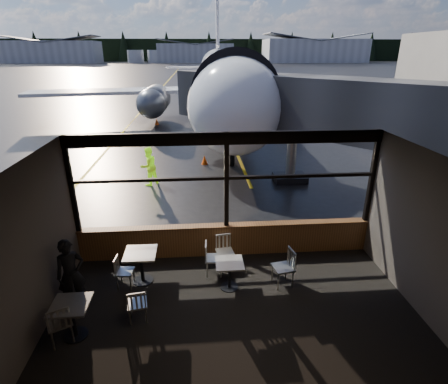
{
  "coord_description": "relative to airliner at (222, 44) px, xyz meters",
  "views": [
    {
      "loc": [
        -0.75,
        -8.53,
        5.36
      ],
      "look_at": [
        0.02,
        1.0,
        1.5
      ],
      "focal_mm": 28.0,
      "sensor_mm": 36.0,
      "label": 1
    }
  ],
  "objects": [
    {
      "name": "fuel_tank_a",
      "position": [
        -31.5,
        160.87,
        -2.86
      ],
      "size": [
        8.0,
        8.0,
        6.0
      ],
      "primitive_type": "cylinder",
      "color": "silver",
      "rests_on": "ground_plane"
    },
    {
      "name": "window_sill",
      "position": [
        -1.5,
        -21.13,
        -5.41
      ],
      "size": [
        8.0,
        0.28,
        0.9
      ],
      "primitive_type": "cube",
      "color": "brown",
      "rests_on": "ground"
    },
    {
      "name": "mullion_right",
      "position": [
        2.45,
        -21.13,
        -3.66
      ],
      "size": [
        0.12,
        0.12,
        2.6
      ],
      "primitive_type": "cube",
      "color": "black",
      "rests_on": "ground"
    },
    {
      "name": "passenger",
      "position": [
        -5.09,
        -22.99,
        -5.03
      ],
      "size": [
        0.72,
        0.63,
        1.65
      ],
      "primitive_type": "imported",
      "rotation": [
        0.0,
        0.0,
        0.49
      ],
      "color": "black",
      "rests_on": "carpet_floor"
    },
    {
      "name": "jet_bridge",
      "position": [
        2.1,
        -15.63,
        -3.62
      ],
      "size": [
        8.41,
        10.28,
        4.48
      ],
      "primitive_type": null,
      "color": "#2C2C2E",
      "rests_on": "ground_plane"
    },
    {
      "name": "wall_left",
      "position": [
        -5.5,
        -24.13,
        -4.11
      ],
      "size": [
        0.04,
        6.0,
        3.5
      ],
      "primitive_type": "cube",
      "color": "#4A413B",
      "rests_on": "ground"
    },
    {
      "name": "window_transom",
      "position": [
        -1.5,
        -21.13,
        -3.56
      ],
      "size": [
        8.0,
        0.1,
        0.08
      ],
      "primitive_type": "cube",
      "color": "black",
      "rests_on": "ground"
    },
    {
      "name": "airliner",
      "position": [
        0.0,
        0.0,
        0.0
      ],
      "size": [
        33.43,
        39.57,
        11.72
      ],
      "primitive_type": null,
      "rotation": [
        0.0,
        0.0,
        -0.04
      ],
      "color": "white",
      "rests_on": "ground_plane"
    },
    {
      "name": "mullion_centre",
      "position": [
        -1.5,
        -21.13,
        -3.66
      ],
      "size": [
        0.12,
        0.12,
        2.6
      ],
      "primitive_type": "cube",
      "color": "black",
      "rests_on": "ground"
    },
    {
      "name": "cone_wing",
      "position": [
        -5.33,
        -1.83,
        -5.63
      ],
      "size": [
        0.33,
        0.33,
        0.46
      ],
      "primitive_type": "cone",
      "color": "#EA4C07",
      "rests_on": "ground_plane"
    },
    {
      "name": "ceiling",
      "position": [
        -1.5,
        -24.13,
        -2.36
      ],
      "size": [
        8.0,
        6.0,
        0.04
      ],
      "primitive_type": "cube",
      "color": "#38332D",
      "rests_on": "ground"
    },
    {
      "name": "hangar_right",
      "position": [
        58.5,
        156.87,
        0.14
      ],
      "size": [
        50.0,
        20.0,
        12.0
      ],
      "primitive_type": null,
      "color": "silver",
      "rests_on": "ground_plane"
    },
    {
      "name": "wall_right",
      "position": [
        2.5,
        -24.13,
        -4.11
      ],
      "size": [
        0.04,
        6.0,
        3.5
      ],
      "primitive_type": "cube",
      "color": "#4A413B",
      "rests_on": "ground"
    },
    {
      "name": "ground_crew",
      "position": [
        -4.32,
        -15.28,
        -5.04
      ],
      "size": [
        1.01,
        1.01,
        1.65
      ],
      "primitive_type": "imported",
      "rotation": [
        0.0,
        0.0,
        3.92
      ],
      "color": "#BFF219",
      "rests_on": "ground_plane"
    },
    {
      "name": "mullion_left",
      "position": [
        -5.45,
        -21.13,
        -3.66
      ],
      "size": [
        0.12,
        0.12,
        2.6
      ],
      "primitive_type": "cube",
      "color": "black",
      "rests_on": "ground"
    },
    {
      "name": "cone_nose",
      "position": [
        -1.88,
        -12.54,
        -5.63
      ],
      "size": [
        0.33,
        0.33,
        0.46
      ],
      "primitive_type": "cone",
      "color": "#E75F07",
      "rests_on": "ground_plane"
    },
    {
      "name": "window_header",
      "position": [
        -1.5,
        -21.13,
        -2.51
      ],
      "size": [
        8.0,
        0.18,
        0.3
      ],
      "primitive_type": "cube",
      "color": "black",
      "rests_on": "ground"
    },
    {
      "name": "hangar_left",
      "position": [
        -71.5,
        158.87,
        -0.36
      ],
      "size": [
        45.0,
        18.0,
        11.0
      ],
      "primitive_type": null,
      "color": "silver",
      "rests_on": "ground_plane"
    },
    {
      "name": "hangar_mid",
      "position": [
        -1.5,
        163.87,
        -0.86
      ],
      "size": [
        38.0,
        15.0,
        10.0
      ],
      "primitive_type": null,
      "color": "silver",
      "rests_on": "ground_plane"
    },
    {
      "name": "fuel_tank_c",
      "position": [
        -11.5,
        160.87,
        -2.86
      ],
      "size": [
        8.0,
        8.0,
        6.0
      ],
      "primitive_type": "cylinder",
      "color": "silver",
      "rests_on": "ground_plane"
    },
    {
      "name": "treeline",
      "position": [
        -1.5,
        188.87,
        0.14
      ],
      "size": [
        360.0,
        3.0,
        12.0
      ],
      "primitive_type": "cube",
      "color": "black",
      "rests_on": "ground_plane"
    },
    {
      "name": "chair_mid_w",
      "position": [
        -4.07,
        -22.4,
        -5.45
      ],
      "size": [
        0.49,
        0.49,
        0.83
      ],
      "primitive_type": null,
      "rotation": [
        0.0,
        0.0,
        -1.66
      ],
      "color": "#B5B0A4",
      "rests_on": "carpet_floor"
    },
    {
      "name": "cafe_table_mid",
      "position": [
        -3.69,
        -22.24,
        -5.44
      ],
      "size": [
        0.76,
        0.76,
        0.84
      ],
      "primitive_type": null,
      "color": "#ACA89E",
      "rests_on": "carpet_floor"
    },
    {
      "name": "chair_near_w",
      "position": [
        -1.9,
        -22.05,
        -5.4
      ],
      "size": [
        0.53,
        0.53,
        0.91
      ],
      "primitive_type": null,
      "rotation": [
        0.0,
        0.0,
        -1.63
      ],
      "color": "beige",
      "rests_on": "carpet_floor"
    },
    {
      "name": "chair_near_e",
      "position": [
        -0.25,
        -22.64,
        -5.38
      ],
      "size": [
        0.62,
        0.62,
        0.97
      ],
      "primitive_type": null,
      "rotation": [
        0.0,
        0.0,
        1.76
      ],
      "color": "#B4AEA2",
      "rests_on": "carpet_floor"
    },
    {
      "name": "chair_left_s",
      "position": [
        -5.02,
        -24.08,
        -5.4
      ],
      "size": [
        0.68,
        0.68,
        0.92
      ],
      "primitive_type": null,
      "rotation": [
        0.0,
        0.0,
        0.47
      ],
      "color": "#B4AFA2",
      "rests_on": "carpet_floor"
    },
    {
      "name": "fuel_tank_b",
      "position": [
        -21.5,
        160.87,
        -2.86
      ],
      "size": [
        8.0,
        8.0,
        6.0
      ],
      "primitive_type": "cylinder",
      "color": "silver",
      "rests_on": "ground_plane"
    },
    {
      "name": "chair_mid_s",
      "position": [
        -3.6,
        -23.6,
        -5.44
      ],
      "size": [
        0.53,
        0.53,
        0.84
      ],
      "primitive_type": null,
      "rotation": [
        0.0,
        0.0,
        0.17
      ],
      "color": "#B8B4A6",
      "rests_on": "carpet_floor"
    },
    {
      "name": "carpet_floor",
      "position": [
        -1.5,
        -24.13,
        -5.85
      ],
      "size": [
        8.0,
        6.0,
        0.01
      ],
      "primitive_type": "cube",
      "color": "black",
      "rests_on": "ground"
    },
    {
      "name": "chair_near_n",
      "position": [
        -1.59,
        -21.8,
        -5.4
      ],
      "size": [
        0.57,
        0.57,
        0.92
      ],
      "primitive_type": null,
      "rotation": [
        0.0,
        0.0,
        3.29
      ],
      "color": "beige",
      "rests_on": "carpet_floor"
    },
    {
      "name": "cafe_table_near",
      "position": [
        -1.56,
        -22.66,
        -5.5
      ],
      "size": [
        0.66,
        0.66,
        0.72
      ],
      "primitive_type": null,
      "color": "#A8A49B",
      "rests_on": "carpet_floor"
    },
    {
      "name": "cafe_table_left",
      "position": [
        -4.8,
        -23.96,
        -5.46
      ],
      "size": [
        0.72,
        0.72,
        0.79
      ],
      "primitive_type": null,
      "color": "gray",
      "rests_on": "carpet_floor"
    },
    {
      "name": "ground_plane",
      "position": [
        -1.5,
        98.87,
        -5.86
      ],
      "size": [
        520.0,
        520.0,
        0.0
      ],
      "primitive_type": "plane",
      "color": "black",
      "rests_on": "ground"
    }
  ]
}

